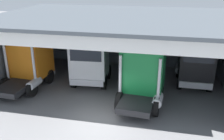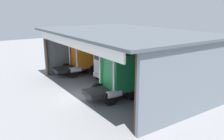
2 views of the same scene
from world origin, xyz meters
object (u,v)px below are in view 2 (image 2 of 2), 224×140
object	(u,v)px
truck_white_yard_outside	(111,63)
truck_green_center_right_bay	(119,75)
truck_orange_left_bay	(82,58)
oil_drum	(135,67)
tool_cart	(128,66)
truck_black_center_left_bay	(179,79)

from	to	relation	value
truck_white_yard_outside	truck_green_center_right_bay	xyz separation A→B (m)	(4.05, -1.95, 0.05)
truck_orange_left_bay	oil_drum	distance (m)	6.41
truck_green_center_right_bay	truck_white_yard_outside	bearing A→B (deg)	158.76
truck_green_center_right_bay	tool_cart	bearing A→B (deg)	141.62
truck_orange_left_bay	truck_black_center_left_bay	bearing A→B (deg)	15.02
truck_white_yard_outside	truck_black_center_left_bay	xyz separation A→B (m)	(7.50, 1.34, 0.03)
truck_white_yard_outside	tool_cart	bearing A→B (deg)	-63.61
truck_orange_left_bay	truck_black_center_left_bay	xyz separation A→B (m)	(11.74, 2.46, 0.18)
truck_black_center_left_bay	tool_cart	distance (m)	10.33
truck_orange_left_bay	truck_white_yard_outside	world-z (taller)	truck_white_yard_outside
truck_green_center_right_bay	oil_drum	bearing A→B (deg)	136.12
truck_white_yard_outside	oil_drum	bearing A→B (deg)	-72.64
truck_orange_left_bay	truck_green_center_right_bay	xyz separation A→B (m)	(8.29, -0.83, 0.20)
truck_white_yard_outside	truck_green_center_right_bay	size ratio (longest dim) A/B	0.95
truck_orange_left_bay	oil_drum	bearing A→B (deg)	70.89
oil_drum	tool_cart	bearing A→B (deg)	-126.90
truck_green_center_right_bay	truck_orange_left_bay	bearing A→B (deg)	178.69
truck_green_center_right_bay	truck_black_center_left_bay	world-z (taller)	truck_black_center_left_bay
truck_green_center_right_bay	oil_drum	xyz separation A→B (m)	(-5.91, 6.64, -1.51)
truck_orange_left_bay	truck_green_center_right_bay	distance (m)	8.34
truck_orange_left_bay	truck_green_center_right_bay	size ratio (longest dim) A/B	1.07
truck_white_yard_outside	truck_black_center_left_bay	distance (m)	7.62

